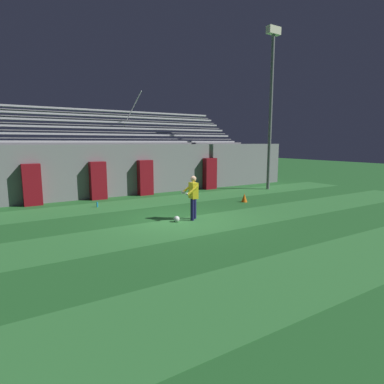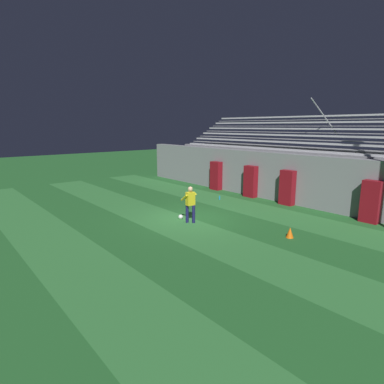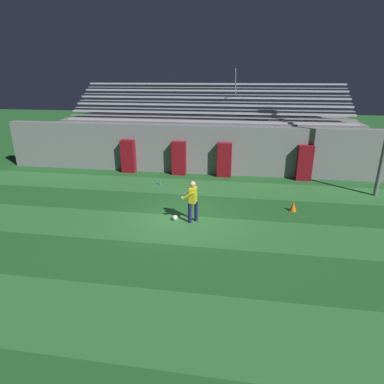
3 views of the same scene
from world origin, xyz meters
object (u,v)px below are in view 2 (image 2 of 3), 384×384
at_px(padding_pillar_gate_left, 251,182).
at_px(traffic_cone, 290,232).
at_px(padding_pillar_far_right, 371,202).
at_px(padding_pillar_far_left, 216,176).
at_px(goalkeeper, 190,202).
at_px(water_bottle, 220,198).
at_px(soccer_ball, 181,217).
at_px(padding_pillar_gate_right, 287,188).

height_order(padding_pillar_gate_left, traffic_cone, padding_pillar_gate_left).
distance_m(padding_pillar_gate_left, padding_pillar_far_right, 7.00).
relative_size(padding_pillar_far_left, goalkeeper, 1.16).
xyz_separation_m(padding_pillar_gate_left, padding_pillar_far_left, (-3.05, 0.00, 0.00)).
height_order(padding_pillar_far_left, goalkeeper, padding_pillar_far_left).
relative_size(goalkeeper, water_bottle, 6.96).
height_order(padding_pillar_gate_left, padding_pillar_far_right, same).
height_order(padding_pillar_far_left, soccer_ball, padding_pillar_far_left).
bearing_deg(padding_pillar_gate_right, water_bottle, -148.33).
height_order(padding_pillar_gate_left, water_bottle, padding_pillar_gate_left).
distance_m(padding_pillar_far_left, soccer_ball, 7.58).
bearing_deg(padding_pillar_far_left, padding_pillar_far_right, 0.00).
bearing_deg(padding_pillar_far_left, padding_pillar_gate_left, 0.00).
height_order(goalkeeper, traffic_cone, goalkeeper).
relative_size(padding_pillar_gate_right, water_bottle, 8.07).
relative_size(padding_pillar_gate_right, soccer_ball, 8.80).
bearing_deg(padding_pillar_far_right, water_bottle, -165.22).
xyz_separation_m(padding_pillar_far_right, goalkeeper, (-5.21, -6.30, -0.01)).
height_order(padding_pillar_gate_left, padding_pillar_gate_right, same).
height_order(padding_pillar_gate_right, goalkeeper, padding_pillar_gate_right).
xyz_separation_m(padding_pillar_far_left, padding_pillar_far_right, (10.06, 0.00, 0.00)).
relative_size(padding_pillar_far_right, soccer_ball, 8.80).
bearing_deg(padding_pillar_far_right, goalkeeper, -129.60).
bearing_deg(traffic_cone, soccer_ball, -160.16).
bearing_deg(padding_pillar_gate_left, traffic_cone, -37.93).
xyz_separation_m(padding_pillar_gate_right, padding_pillar_far_right, (4.38, 0.00, 0.00)).
distance_m(padding_pillar_gate_left, traffic_cone, 7.47).
bearing_deg(water_bottle, padding_pillar_far_right, 14.78).
distance_m(padding_pillar_gate_left, goalkeeper, 6.55).
distance_m(padding_pillar_gate_right, padding_pillar_far_right, 4.38).
relative_size(padding_pillar_gate_left, padding_pillar_far_left, 1.00).
xyz_separation_m(padding_pillar_far_right, water_bottle, (-7.65, -2.02, -0.85)).
bearing_deg(goalkeeper, padding_pillar_gate_right, 82.44).
xyz_separation_m(padding_pillar_gate_left, soccer_ball, (1.07, -6.30, -0.86)).
distance_m(padding_pillar_far_right, soccer_ball, 8.69).
xyz_separation_m(goalkeeper, water_bottle, (-2.43, 4.29, -0.83)).
distance_m(padding_pillar_far_left, goalkeeper, 7.95).
distance_m(padding_pillar_gate_left, padding_pillar_gate_right, 2.62).
height_order(traffic_cone, water_bottle, traffic_cone).
relative_size(goalkeeper, soccer_ball, 7.59).
distance_m(padding_pillar_gate_right, padding_pillar_far_left, 5.68).
xyz_separation_m(padding_pillar_far_left, soccer_ball, (4.13, -6.30, -0.86)).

